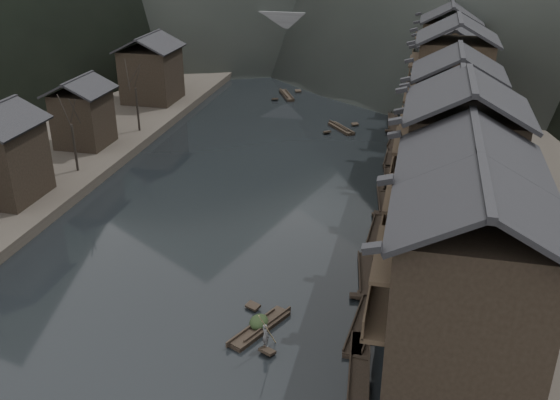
% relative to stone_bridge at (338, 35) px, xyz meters
% --- Properties ---
extents(water, '(300.00, 300.00, 0.00)m').
position_rel_stone_bridge_xyz_m(water, '(0.00, -72.00, -5.11)').
color(water, black).
rests_on(water, ground).
extents(left_bank, '(40.00, 200.00, 1.20)m').
position_rel_stone_bridge_xyz_m(left_bank, '(-35.00, -32.00, -4.51)').
color(left_bank, '#2D2823').
rests_on(left_bank, ground).
extents(stilt_houses, '(9.00, 67.60, 14.99)m').
position_rel_stone_bridge_xyz_m(stilt_houses, '(17.28, -53.24, 3.60)').
color(stilt_houses, black).
rests_on(stilt_houses, ground).
extents(left_houses, '(8.10, 53.20, 8.73)m').
position_rel_stone_bridge_xyz_m(left_houses, '(-20.50, -51.88, 0.55)').
color(left_houses, black).
rests_on(left_houses, left_bank).
extents(bare_trees, '(3.73, 44.62, 7.46)m').
position_rel_stone_bridge_xyz_m(bare_trees, '(-17.00, -63.47, 1.32)').
color(bare_trees, black).
rests_on(bare_trees, left_bank).
extents(moored_sampans, '(3.00, 71.84, 0.47)m').
position_rel_stone_bridge_xyz_m(moored_sampans, '(11.89, -45.59, -4.91)').
color(moored_sampans, black).
rests_on(moored_sampans, water).
extents(midriver_boats, '(13.26, 27.49, 0.45)m').
position_rel_stone_bridge_xyz_m(midriver_boats, '(1.35, -21.73, -4.91)').
color(midriver_boats, black).
rests_on(midriver_boats, water).
extents(stone_bridge, '(40.00, 6.00, 9.00)m').
position_rel_stone_bridge_xyz_m(stone_bridge, '(0.00, 0.00, 0.00)').
color(stone_bridge, '#4C4C4F').
rests_on(stone_bridge, ground).
extents(hero_sampan, '(3.15, 5.26, 0.44)m').
position_rel_stone_bridge_xyz_m(hero_sampan, '(5.83, -74.49, -4.91)').
color(hero_sampan, black).
rests_on(hero_sampan, water).
extents(cargo_heap, '(1.19, 1.55, 0.71)m').
position_rel_stone_bridge_xyz_m(cargo_heap, '(5.73, -74.26, -4.31)').
color(cargo_heap, black).
rests_on(cargo_heap, hero_sampan).
extents(boatman, '(0.68, 0.67, 1.58)m').
position_rel_stone_bridge_xyz_m(boatman, '(6.65, -76.19, -3.88)').
color(boatman, '#4C4D4F').
rests_on(boatman, hero_sampan).
extents(bamboo_pole, '(0.73, 1.94, 3.49)m').
position_rel_stone_bridge_xyz_m(bamboo_pole, '(6.85, -76.19, -1.35)').
color(bamboo_pole, '#8C7A51').
rests_on(bamboo_pole, boatman).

